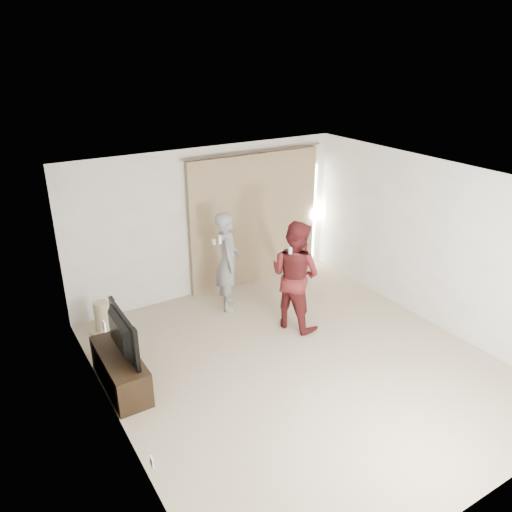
{
  "coord_description": "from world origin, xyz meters",
  "views": [
    {
      "loc": [
        -3.57,
        -4.65,
        4.14
      ],
      "look_at": [
        0.02,
        1.2,
        1.22
      ],
      "focal_mm": 35.0,
      "sensor_mm": 36.0,
      "label": 1
    }
  ],
  "objects_px": {
    "tv_console": "(121,370)",
    "person_man": "(228,261)",
    "person_woman": "(295,275)",
    "tv": "(116,335)"
  },
  "relations": [
    {
      "from": "person_man",
      "to": "tv_console",
      "type": "bearing_deg",
      "value": -152.47
    },
    {
      "from": "tv",
      "to": "person_man",
      "type": "xyz_separation_m",
      "value": [
        2.22,
        1.16,
        0.07
      ]
    },
    {
      "from": "tv",
      "to": "person_woman",
      "type": "xyz_separation_m",
      "value": [
        2.82,
        0.09,
        0.1
      ]
    },
    {
      "from": "person_man",
      "to": "person_woman",
      "type": "xyz_separation_m",
      "value": [
        0.6,
        -1.07,
        0.03
      ]
    },
    {
      "from": "person_woman",
      "to": "tv_console",
      "type": "bearing_deg",
      "value": -178.18
    },
    {
      "from": "tv_console",
      "to": "person_woman",
      "type": "height_order",
      "value": "person_woman"
    },
    {
      "from": "tv_console",
      "to": "person_man",
      "type": "xyz_separation_m",
      "value": [
        2.22,
        1.16,
        0.6
      ]
    },
    {
      "from": "person_woman",
      "to": "person_man",
      "type": "bearing_deg",
      "value": 119.31
    },
    {
      "from": "tv_console",
      "to": "person_man",
      "type": "relative_size",
      "value": 0.74
    },
    {
      "from": "tv_console",
      "to": "person_man",
      "type": "height_order",
      "value": "person_man"
    }
  ]
}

